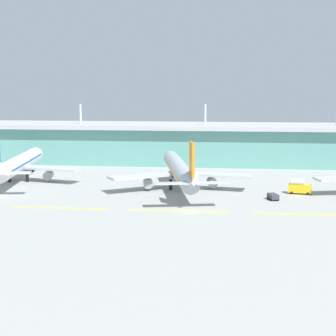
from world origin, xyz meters
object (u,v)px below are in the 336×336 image
object	(u,v)px
pushback_tug	(273,196)
fuel_truck	(299,187)
airliner_near	(19,164)
airliner_middle	(180,170)

from	to	relation	value
pushback_tug	fuel_truck	xyz separation A→B (m)	(9.13, 10.36, 1.16)
airliner_near	pushback_tug	bearing A→B (deg)	-14.18
airliner_near	fuel_truck	bearing A→B (deg)	-7.10
pushback_tug	fuel_truck	world-z (taller)	fuel_truck
airliner_middle	fuel_truck	bearing A→B (deg)	-5.91
airliner_near	pushback_tug	world-z (taller)	airliner_near
airliner_middle	pushback_tug	xyz separation A→B (m)	(29.98, -14.41, -5.36)
airliner_near	pushback_tug	size ratio (longest dim) A/B	13.01
airliner_near	airliner_middle	xyz separation A→B (m)	(59.71, -8.26, 0.01)
airliner_near	pushback_tug	xyz separation A→B (m)	(89.69, -22.66, -5.35)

